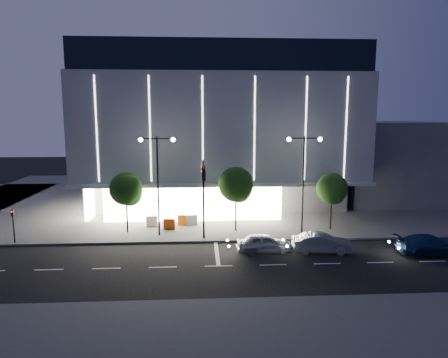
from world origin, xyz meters
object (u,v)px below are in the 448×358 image
traffic_mast (204,186)px  tree_right (332,190)px  barrier_d (192,220)px  ped_signal_far (13,223)px  barrier_a (169,224)px  car_third (431,245)px  tree_left (126,191)px  street_lamp_west (158,171)px  barrier_c (183,220)px  street_lamp_east (304,170)px  car_lead (264,243)px  car_second (322,243)px  tree_mid (236,186)px  barrier_b (152,221)px

traffic_mast → tree_right: 12.63m
tree_right → barrier_d: bearing=170.7°
ped_signal_far → barrier_a: size_ratio=2.73×
car_third → tree_right: bearing=38.5°
tree_left → tree_right: tree_left is taller
ped_signal_far → tree_right: size_ratio=0.54×
street_lamp_west → barrier_c: bearing=57.8°
street_lamp_east → tree_left: size_ratio=1.57×
car_lead → car_second: (4.56, -0.28, 0.02)m
barrier_d → barrier_a: bearing=-163.1°
barrier_d → tree_left: bearing=-176.4°
ped_signal_far → tree_mid: tree_mid is taller
tree_left → barrier_d: size_ratio=5.20×
car_second → car_lead: bearing=93.4°
tree_left → car_second: (16.30, -6.07, -3.26)m
street_lamp_west → tree_right: (16.03, 1.02, -2.07)m
street_lamp_east → barrier_b: street_lamp_east is taller
tree_mid → car_second: 9.45m
street_lamp_west → tree_left: bearing=161.1°
traffic_mast → ped_signal_far: bearing=175.9°
tree_left → car_second: tree_left is taller
street_lamp_east → street_lamp_west: bearing=180.0°
ped_signal_far → barrier_d: bearing=17.5°
street_lamp_east → tree_right: bearing=18.6°
tree_left → barrier_b: size_ratio=5.20×
street_lamp_west → car_lead: bearing=-28.6°
traffic_mast → barrier_a: traffic_mast is taller
tree_right → barrier_d: tree_right is taller
ped_signal_far → car_second: ped_signal_far is taller
street_lamp_east → barrier_c: size_ratio=8.18×
street_lamp_west → barrier_a: size_ratio=8.18×
tree_right → car_third: 9.55m
tree_left → barrier_d: 7.06m
tree_left → car_third: size_ratio=1.07×
tree_right → car_lead: size_ratio=1.25×
car_third → barrier_a: size_ratio=4.85×
street_lamp_west → barrier_c: street_lamp_west is taller
tree_mid → barrier_b: size_ratio=5.59×
street_lamp_east → car_third: 11.77m
tree_left → tree_mid: bearing=0.0°
street_lamp_east → barrier_d: (-10.16, 3.18, -5.31)m
car_second → barrier_d: 13.34m
tree_mid → traffic_mast: bearing=-129.4°
barrier_d → car_lead: bearing=-70.1°
barrier_c → barrier_b: bearing=-171.0°
street_lamp_west → tree_left: size_ratio=1.57×
street_lamp_east → tree_right: 3.81m
tree_mid → car_third: bearing=-25.6°
tree_left → car_lead: (11.74, -5.79, -3.28)m
car_lead → street_lamp_east: bearing=-44.8°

